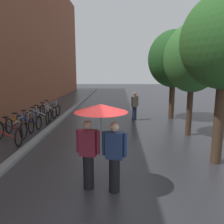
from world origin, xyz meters
TOP-DOWN VIEW (x-y plane):
  - ground_plane at (0.00, 0.00)m, footprint 80.00×80.00m
  - kerb_strip at (-3.20, 10.00)m, footprint 0.30×36.00m
  - street_tree_1 at (3.22, 5.01)m, footprint 2.41×2.41m
  - street_tree_2 at (3.25, 8.49)m, footprint 2.91×2.91m
  - parked_bicycle_0 at (-4.14, 3.27)m, footprint 1.09×0.72m
  - parked_bicycle_1 at (-4.32, 4.16)m, footprint 1.09×0.71m
  - parked_bicycle_2 at (-4.34, 5.02)m, footprint 1.09×0.71m
  - parked_bicycle_3 at (-4.23, 5.71)m, footprint 1.11×0.74m
  - parked_bicycle_4 at (-4.12, 6.63)m, footprint 1.15×0.81m
  - parked_bicycle_5 at (-4.19, 7.31)m, footprint 1.13×0.77m
  - parked_bicycle_6 at (-4.16, 8.22)m, footprint 1.15×0.81m
  - parked_bicycle_7 at (-4.18, 9.06)m, footprint 1.15×0.82m
  - couple_under_umbrella at (-0.28, 0.25)m, footprint 1.24×1.24m
  - pedestrian_walking_midground at (1.03, 7.95)m, footprint 0.46×0.43m

SIDE VIEW (x-z plane):
  - ground_plane at x=0.00m, z-range 0.00..0.00m
  - kerb_strip at x=-3.20m, z-range 0.00..0.12m
  - parked_bicycle_0 at x=-4.14m, z-range -0.10..0.86m
  - parked_bicycle_1 at x=-4.32m, z-range -0.10..0.86m
  - parked_bicycle_2 at x=-4.34m, z-range -0.10..0.86m
  - parked_bicycle_3 at x=-4.23m, z-range -0.10..0.86m
  - parked_bicycle_4 at x=-4.12m, z-range -0.10..0.86m
  - parked_bicycle_5 at x=-4.19m, z-range -0.10..0.86m
  - parked_bicycle_6 at x=-4.16m, z-range -0.10..0.86m
  - parked_bicycle_7 at x=-4.18m, z-range -0.10..0.86m
  - pedestrian_walking_midground at x=1.03m, z-range 0.01..1.62m
  - couple_under_umbrella at x=-0.28m, z-range 0.40..2.50m
  - street_tree_1 at x=3.22m, z-range 0.93..5.70m
  - street_tree_2 at x=3.25m, z-range 0.90..5.97m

